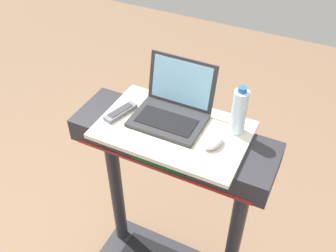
{
  "coord_description": "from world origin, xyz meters",
  "views": [
    {
      "loc": [
        0.51,
        -0.4,
        2.22
      ],
      "look_at": [
        0.0,
        0.65,
        1.21
      ],
      "focal_mm": 41.02,
      "sensor_mm": 36.0,
      "label": 1
    }
  ],
  "objects_px": {
    "laptop": "(173,108)",
    "water_bottle": "(239,112)",
    "computer_mouse": "(213,142)",
    "tv_remote": "(121,112)"
  },
  "relations": [
    {
      "from": "laptop",
      "to": "water_bottle",
      "type": "xyz_separation_m",
      "value": [
        0.28,
        0.03,
        0.06
      ]
    },
    {
      "from": "laptop",
      "to": "computer_mouse",
      "type": "distance_m",
      "value": 0.25
    },
    {
      "from": "computer_mouse",
      "to": "water_bottle",
      "type": "bearing_deg",
      "value": 83.93
    },
    {
      "from": "laptop",
      "to": "water_bottle",
      "type": "distance_m",
      "value": 0.29
    },
    {
      "from": "water_bottle",
      "to": "tv_remote",
      "type": "xyz_separation_m",
      "value": [
        -0.49,
        -0.12,
        -0.09
      ]
    },
    {
      "from": "laptop",
      "to": "tv_remote",
      "type": "relative_size",
      "value": 1.84
    },
    {
      "from": "computer_mouse",
      "to": "water_bottle",
      "type": "relative_size",
      "value": 0.45
    },
    {
      "from": "tv_remote",
      "to": "laptop",
      "type": "bearing_deg",
      "value": 22.11
    },
    {
      "from": "computer_mouse",
      "to": "tv_remote",
      "type": "height_order",
      "value": "computer_mouse"
    },
    {
      "from": "laptop",
      "to": "tv_remote",
      "type": "xyz_separation_m",
      "value": [
        -0.21,
        -0.09,
        -0.04
      ]
    }
  ]
}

